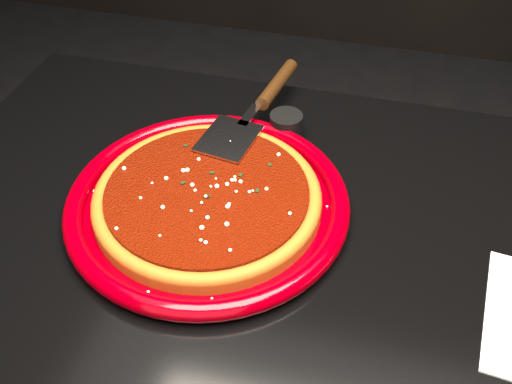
% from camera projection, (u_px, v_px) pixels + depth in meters
% --- Properties ---
extents(plate, '(0.39, 0.39, 0.03)m').
position_uv_depth(plate, '(208.00, 202.00, 0.78)').
color(plate, '#730007').
rests_on(plate, table).
extents(pizza_crust, '(0.31, 0.31, 0.02)m').
position_uv_depth(pizza_crust, '(208.00, 200.00, 0.77)').
color(pizza_crust, '#8F4614').
rests_on(pizza_crust, plate).
extents(pizza_crust_rim, '(0.31, 0.31, 0.02)m').
position_uv_depth(pizza_crust_rim, '(207.00, 196.00, 0.77)').
color(pizza_crust_rim, '#8F4614').
rests_on(pizza_crust_rim, plate).
extents(pizza_sauce, '(0.28, 0.28, 0.01)m').
position_uv_depth(pizza_sauce, '(207.00, 193.00, 0.76)').
color(pizza_sauce, '#651103').
rests_on(pizza_sauce, plate).
extents(parmesan_dusting, '(0.26, 0.26, 0.01)m').
position_uv_depth(parmesan_dusting, '(207.00, 188.00, 0.76)').
color(parmesan_dusting, '#F7EBC5').
rests_on(parmesan_dusting, plate).
extents(basil_flecks, '(0.24, 0.24, 0.00)m').
position_uv_depth(basil_flecks, '(207.00, 189.00, 0.76)').
color(basil_flecks, black).
rests_on(basil_flecks, plate).
extents(pizza_server, '(0.14, 0.33, 0.02)m').
position_uv_depth(pizza_server, '(256.00, 107.00, 0.88)').
color(pizza_server, silver).
rests_on(pizza_server, plate).
extents(ramekin, '(0.07, 0.07, 0.04)m').
position_uv_depth(ramekin, '(286.00, 126.00, 0.89)').
color(ramekin, black).
rests_on(ramekin, table).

